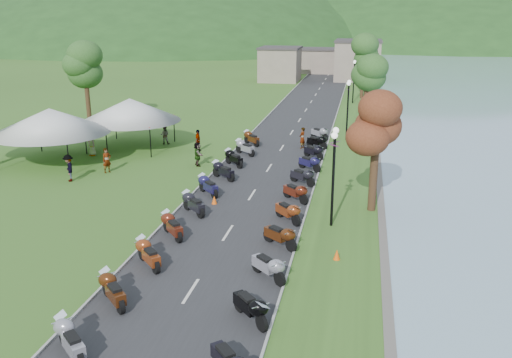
# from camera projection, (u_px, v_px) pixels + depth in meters

# --- Properties ---
(road) EXTENTS (7.00, 120.00, 0.02)m
(road) POSITION_uv_depth(u_px,v_px,m) (292.00, 132.00, 49.51)
(road) COLOR #2E2E30
(road) RESTS_ON ground
(hills_backdrop) EXTENTS (360.00, 120.00, 76.00)m
(hills_backdrop) POSITION_uv_depth(u_px,v_px,m) (349.00, 42.00, 199.41)
(hills_backdrop) COLOR #285621
(hills_backdrop) RESTS_ON ground
(far_building) EXTENTS (18.00, 16.00, 5.00)m
(far_building) POSITION_uv_depth(u_px,v_px,m) (316.00, 62.00, 91.30)
(far_building) COLOR gray
(far_building) RESTS_ON ground
(moto_row_left) EXTENTS (2.60, 38.21, 1.10)m
(moto_row_left) POSITION_uv_depth(u_px,v_px,m) (183.00, 215.00, 27.91)
(moto_row_left) COLOR #331411
(moto_row_left) RESTS_ON ground
(moto_row_right) EXTENTS (2.60, 35.05, 1.10)m
(moto_row_right) POSITION_uv_depth(u_px,v_px,m) (296.00, 192.00, 31.45)
(moto_row_right) COLOR #331411
(moto_row_right) RESTS_ON ground
(vendor_tent_main) EXTENTS (5.32, 5.32, 4.00)m
(vendor_tent_main) POSITION_uv_depth(u_px,v_px,m) (131.00, 123.00, 43.52)
(vendor_tent_main) COLOR silver
(vendor_tent_main) RESTS_ON ground
(vendor_tent_side) EXTENTS (5.60, 5.60, 4.00)m
(vendor_tent_side) POSITION_uv_depth(u_px,v_px,m) (52.00, 136.00, 39.11)
(vendor_tent_side) COLOR silver
(vendor_tent_side) RESTS_ON ground
(tree_lakeside) EXTENTS (2.72, 2.72, 7.57)m
(tree_lakeside) POSITION_uv_depth(u_px,v_px,m) (376.00, 144.00, 29.04)
(tree_lakeside) COLOR #396C2A
(tree_lakeside) RESTS_ON ground
(pedestrian_a) EXTENTS (0.73, 0.78, 1.73)m
(pedestrian_a) POSITION_uv_depth(u_px,v_px,m) (108.00, 172.00, 37.22)
(pedestrian_a) COLOR slate
(pedestrian_a) RESTS_ON ground
(pedestrian_b) EXTENTS (0.81, 0.54, 1.55)m
(pedestrian_b) POSITION_uv_depth(u_px,v_px,m) (165.00, 144.00, 45.22)
(pedestrian_b) COLOR slate
(pedestrian_b) RESTS_ON ground
(pedestrian_c) EXTENTS (1.04, 1.21, 1.77)m
(pedestrian_c) POSITION_uv_depth(u_px,v_px,m) (70.00, 181.00, 35.33)
(pedestrian_c) COLOR slate
(pedestrian_c) RESTS_ON ground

